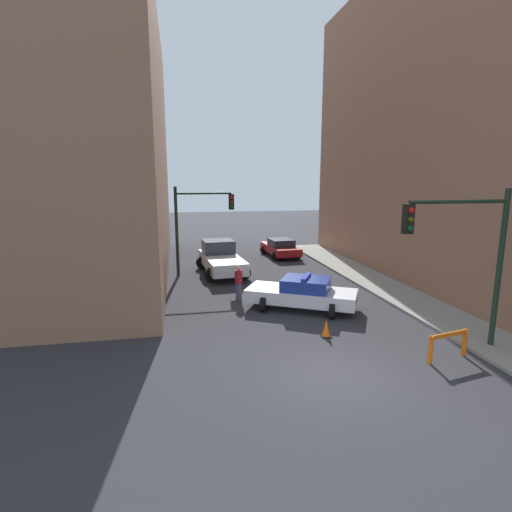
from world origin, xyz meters
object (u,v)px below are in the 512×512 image
object	(u,v)px
police_car	(302,293)
parked_car_near	(280,247)
traffic_light_near	(470,246)
barrier_back	(448,341)
traffic_cone	(326,328)
traffic_light_far	(196,218)
white_truck	(221,258)
pedestrian_crossing	(239,282)

from	to	relation	value
police_car	parked_car_near	bearing A→B (deg)	18.81
traffic_light_near	barrier_back	xyz separation A→B (m)	(-0.87, -0.52, -2.91)
traffic_cone	traffic_light_near	bearing A→B (deg)	-26.63
traffic_light_far	barrier_back	size ratio (longest dim) A/B	3.30
white_truck	pedestrian_crossing	xyz separation A→B (m)	(0.21, -5.69, -0.04)
traffic_light_near	parked_car_near	size ratio (longest dim) A/B	1.17
traffic_light_near	barrier_back	bearing A→B (deg)	-148.99
traffic_light_near	traffic_cone	size ratio (longest dim) A/B	7.93
traffic_light_near	barrier_back	world-z (taller)	traffic_light_near
traffic_light_far	traffic_light_near	bearing A→B (deg)	-57.13
pedestrian_crossing	traffic_cone	distance (m)	5.58
barrier_back	traffic_cone	xyz separation A→B (m)	(-3.07, 2.50, -0.30)
traffic_light_far	police_car	size ratio (longest dim) A/B	1.04
barrier_back	traffic_light_near	bearing A→B (deg)	31.01
police_car	traffic_light_near	bearing A→B (deg)	-114.52
traffic_light_far	white_truck	bearing A→B (deg)	9.33
police_car	pedestrian_crossing	bearing A→B (deg)	83.20
pedestrian_crossing	barrier_back	xyz separation A→B (m)	(5.50, -7.50, -0.24)
traffic_light_far	police_car	bearing A→B (deg)	-59.97
parked_car_near	pedestrian_crossing	xyz separation A→B (m)	(-4.66, -10.14, 0.19)
traffic_light_near	traffic_light_far	xyz separation A→B (m)	(-8.03, 12.43, -0.13)
traffic_light_near	parked_car_near	bearing A→B (deg)	95.69
traffic_light_near	barrier_back	distance (m)	3.09
traffic_light_near	traffic_light_far	bearing A→B (deg)	122.87
traffic_light_near	pedestrian_crossing	xyz separation A→B (m)	(-6.36, 6.98, -2.67)
parked_car_near	pedestrian_crossing	distance (m)	11.16
traffic_cone	traffic_light_far	bearing A→B (deg)	111.38
traffic_light_far	barrier_back	bearing A→B (deg)	-61.05
traffic_light_near	white_truck	world-z (taller)	traffic_light_near
parked_car_near	barrier_back	bearing A→B (deg)	-91.89
police_car	pedestrian_crossing	distance (m)	3.13
barrier_back	police_car	bearing A→B (deg)	117.53
traffic_light_near	traffic_cone	distance (m)	5.45
white_truck	traffic_cone	distance (m)	11.03
police_car	white_truck	size ratio (longest dim) A/B	0.90
parked_car_near	traffic_cone	size ratio (longest dim) A/B	6.75
white_truck	traffic_light_near	bearing A→B (deg)	-67.56
traffic_light_near	police_car	size ratio (longest dim) A/B	1.04
traffic_light_far	white_truck	world-z (taller)	traffic_light_far
traffic_light_near	parked_car_near	distance (m)	17.43
traffic_light_far	parked_car_near	distance (m)	8.33
pedestrian_crossing	barrier_back	distance (m)	9.30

